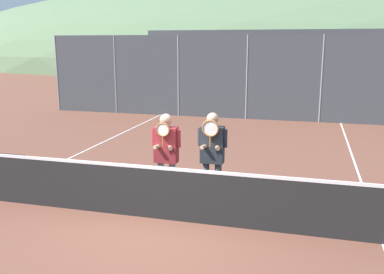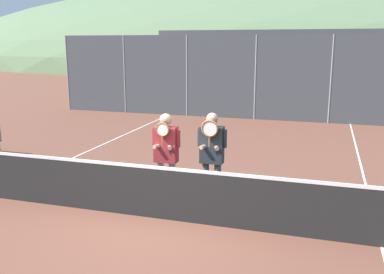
# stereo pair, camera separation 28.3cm
# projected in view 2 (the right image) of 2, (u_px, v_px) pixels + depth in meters

# --- Properties ---
(ground_plane) EXTENTS (120.00, 120.00, 0.00)m
(ground_plane) POSITION_uv_depth(u_px,v_px,m) (157.00, 218.00, 7.74)
(ground_plane) COLOR brown
(hill_distant) EXTENTS (125.21, 69.56, 24.35)m
(hill_distant) POSITION_uv_depth(u_px,v_px,m) (309.00, 63.00, 65.86)
(hill_distant) COLOR #5B7551
(hill_distant) RESTS_ON ground_plane
(clubhouse_building) EXTENTS (14.95, 5.50, 3.81)m
(clubhouse_building) POSITION_uv_depth(u_px,v_px,m) (291.00, 63.00, 25.85)
(clubhouse_building) COLOR beige
(clubhouse_building) RESTS_ON ground_plane
(fence_back) EXTENTS (17.68, 0.06, 3.43)m
(fence_back) POSITION_uv_depth(u_px,v_px,m) (255.00, 78.00, 17.39)
(fence_back) COLOR gray
(fence_back) RESTS_ON ground_plane
(tennis_net) EXTENTS (10.13, 0.09, 1.08)m
(tennis_net) POSITION_uv_depth(u_px,v_px,m) (156.00, 192.00, 7.63)
(tennis_net) COLOR gray
(tennis_net) RESTS_ON ground_plane
(court_line_left_sideline) EXTENTS (0.05, 16.00, 0.01)m
(court_line_left_sideline) POSITION_uv_depth(u_px,v_px,m) (70.00, 159.00, 11.63)
(court_line_left_sideline) COLOR white
(court_line_left_sideline) RESTS_ON ground_plane
(court_line_right_sideline) EXTENTS (0.05, 16.00, 0.01)m
(court_line_right_sideline) POSITION_uv_depth(u_px,v_px,m) (366.00, 187.00, 9.43)
(court_line_right_sideline) COLOR white
(court_line_right_sideline) RESTS_ON ground_plane
(player_leftmost) EXTENTS (0.58, 0.34, 1.81)m
(player_leftmost) POSITION_uv_depth(u_px,v_px,m) (166.00, 151.00, 8.17)
(player_leftmost) COLOR white
(player_leftmost) RESTS_ON ground_plane
(player_center_left) EXTENTS (0.57, 0.34, 1.84)m
(player_center_left) POSITION_uv_depth(u_px,v_px,m) (212.00, 152.00, 8.03)
(player_center_left) COLOR #56565B
(player_center_left) RESTS_ON ground_plane
(car_far_left) EXTENTS (4.34, 1.91, 1.78)m
(car_far_left) POSITION_uv_depth(u_px,v_px,m) (165.00, 86.00, 22.10)
(car_far_left) COLOR #B2B7BC
(car_far_left) RESTS_ON ground_plane
(car_left_of_center) EXTENTS (4.78, 1.91, 1.89)m
(car_left_of_center) POSITION_uv_depth(u_px,v_px,m) (267.00, 88.00, 20.73)
(car_left_of_center) COLOR #285638
(car_left_of_center) RESTS_ON ground_plane
(car_center) EXTENTS (4.11, 1.98, 1.82)m
(car_center) POSITION_uv_depth(u_px,v_px,m) (382.00, 92.00, 19.23)
(car_center) COLOR black
(car_center) RESTS_ON ground_plane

